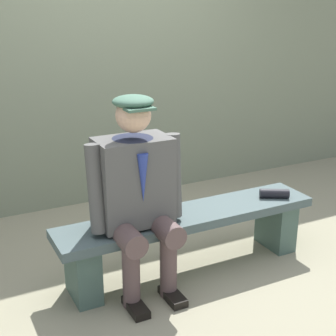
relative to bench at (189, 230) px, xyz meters
name	(u,v)px	position (x,y,z in m)	size (l,w,h in m)	color
ground_plane	(188,268)	(0.00, 0.00, -0.30)	(30.00, 30.00, 0.00)	gray
bench	(189,230)	(0.00, 0.00, 0.00)	(1.89, 0.37, 0.44)	#435455
seated_man	(137,188)	(0.41, 0.05, 0.40)	(0.64, 0.56, 1.29)	#4F4F4D
rolled_magazine	(274,193)	(-0.69, 0.05, 0.17)	(0.07, 0.07, 0.21)	black
stadium_wall	(104,76)	(0.00, -1.63, 0.86)	(12.00, 0.24, 2.32)	gray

